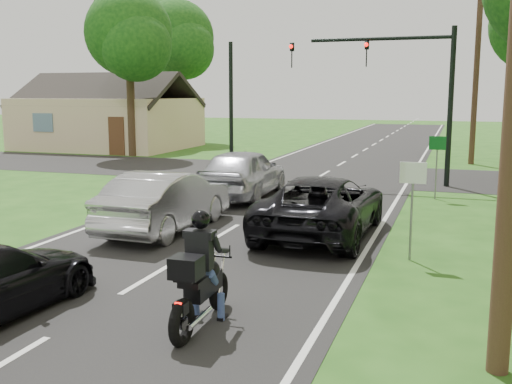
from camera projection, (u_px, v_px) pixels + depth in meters
ground at (147, 279)px, 11.58m from camera, size 140.00×140.00×0.00m
road at (288, 196)px, 20.92m from camera, size 8.00×100.00×0.01m
cross_road at (325, 174)px, 26.52m from camera, size 60.00×7.00×0.01m
motorcycle_rider at (200, 282)px, 9.08m from camera, size 0.61×2.15×1.85m
dark_suv at (322, 205)px, 15.02m from camera, size 2.56×5.45×1.51m
silver_sedan at (166, 201)px, 15.51m from camera, size 1.72×4.76×1.56m
silver_suv at (243, 173)px, 20.45m from camera, size 2.10×5.02×1.70m
traffic_signal at (401, 77)px, 22.91m from camera, size 6.38×0.44×6.00m
signal_pole_far at (231, 104)px, 29.55m from camera, size 0.20×0.20×6.00m
utility_pole_far at (477, 61)px, 29.32m from camera, size 1.60×0.28×10.00m
sign_white at (413, 187)px, 12.61m from camera, size 0.55×0.07×2.12m
sign_green at (437, 152)px, 20.02m from camera, size 0.55×0.07×2.12m
tree_left_near at (131, 38)px, 32.71m from camera, size 5.12×4.96×9.22m
tree_left_far at (179, 42)px, 42.55m from camera, size 5.76×5.58×10.14m
house at (109, 121)px, 38.78m from camera, size 10.20×8.00×4.84m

